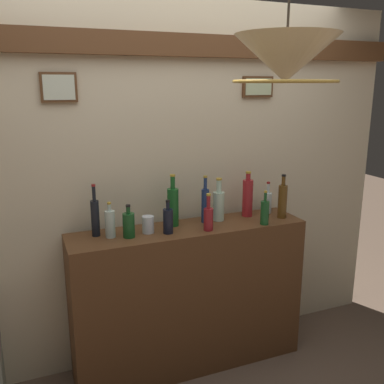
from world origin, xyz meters
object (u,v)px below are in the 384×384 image
at_px(liquor_bottle_port, 219,204).
at_px(liquor_bottle_rye, 205,204).
at_px(pendant_lamp, 286,60).
at_px(liquor_bottle_bourbon, 168,220).
at_px(liquor_bottle_vermouth, 265,212).
at_px(liquor_bottle_tequila, 268,202).
at_px(liquor_bottle_scotch, 129,225).
at_px(liquor_bottle_gin, 110,223).
at_px(liquor_bottle_rum, 248,197).
at_px(liquor_bottle_whiskey, 95,216).
at_px(liquor_bottle_vodka, 282,200).
at_px(liquor_bottle_brandy, 173,206).
at_px(glass_tumbler_rocks, 148,224).
at_px(liquor_bottle_sherry, 208,217).

height_order(liquor_bottle_port, liquor_bottle_rye, liquor_bottle_rye).
bearing_deg(liquor_bottle_port, liquor_bottle_rye, -176.55).
bearing_deg(pendant_lamp, liquor_bottle_bourbon, 122.88).
bearing_deg(liquor_bottle_vermouth, liquor_bottle_tequila, 54.26).
relative_size(liquor_bottle_scotch, pendant_lamp, 0.31).
height_order(liquor_bottle_port, liquor_bottle_gin, liquor_bottle_port).
relative_size(liquor_bottle_tequila, liquor_bottle_port, 0.78).
xyz_separation_m(liquor_bottle_rye, liquor_bottle_rum, (0.33, 0.02, 0.01)).
bearing_deg(liquor_bottle_rye, liquor_bottle_bourbon, -159.56).
xyz_separation_m(liquor_bottle_scotch, liquor_bottle_whiskey, (-0.18, 0.10, 0.04)).
xyz_separation_m(liquor_bottle_tequila, liquor_bottle_scotch, (-1.05, -0.12, -0.00)).
xyz_separation_m(liquor_bottle_vodka, liquor_bottle_brandy, (-0.76, 0.12, 0.01)).
relative_size(liquor_bottle_vodka, liquor_bottle_vermouth, 1.34).
distance_m(liquor_bottle_scotch, glass_tumbler_rocks, 0.14).
xyz_separation_m(liquor_bottle_vodka, liquor_bottle_scotch, (-1.09, 0.02, -0.04)).
xyz_separation_m(liquor_bottle_tequila, liquor_bottle_brandy, (-0.73, -0.01, 0.05)).
height_order(liquor_bottle_vodka, pendant_lamp, pendant_lamp).
xyz_separation_m(liquor_bottle_tequila, liquor_bottle_rum, (-0.17, -0.01, 0.06)).
xyz_separation_m(liquor_bottle_port, liquor_bottle_rum, (0.23, 0.01, 0.02)).
distance_m(liquor_bottle_vermouth, glass_tumbler_rocks, 0.78).
height_order(liquor_bottle_sherry, liquor_bottle_rum, liquor_bottle_rum).
xyz_separation_m(liquor_bottle_vodka, glass_tumbler_rocks, (-0.96, 0.05, -0.07)).
height_order(liquor_bottle_rye, liquor_bottle_vermouth, liquor_bottle_rye).
xyz_separation_m(liquor_bottle_port, liquor_bottle_scotch, (-0.65, -0.10, -0.03)).
xyz_separation_m(liquor_bottle_bourbon, pendant_lamp, (0.40, -0.61, 0.94)).
bearing_deg(liquor_bottle_tequila, liquor_bottle_rum, -176.59).
bearing_deg(liquor_bottle_port, liquor_bottle_scotch, -171.55).
relative_size(liquor_bottle_sherry, liquor_bottle_scotch, 1.18).
distance_m(liquor_bottle_rum, pendant_lamp, 1.18).
bearing_deg(liquor_bottle_whiskey, glass_tumbler_rocks, -11.99).
bearing_deg(liquor_bottle_gin, pendant_lamp, -42.20).
relative_size(liquor_bottle_brandy, pendant_lamp, 0.52).
relative_size(liquor_bottle_scotch, liquor_bottle_vermouth, 0.89).
bearing_deg(liquor_bottle_rum, liquor_bottle_vodka, -31.75).
bearing_deg(liquor_bottle_whiskey, liquor_bottle_scotch, -28.68).
relative_size(liquor_bottle_vodka, liquor_bottle_rum, 0.96).
height_order(liquor_bottle_tequila, liquor_bottle_rum, liquor_bottle_rum).
relative_size(liquor_bottle_bourbon, liquor_bottle_scotch, 1.05).
bearing_deg(liquor_bottle_sherry, pendant_lamp, -76.25).
xyz_separation_m(liquor_bottle_sherry, liquor_bottle_gin, (-0.61, 0.11, 0.00)).
height_order(liquor_bottle_sherry, liquor_bottle_gin, liquor_bottle_sherry).
distance_m(liquor_bottle_vodka, liquor_bottle_scotch, 1.09).
relative_size(liquor_bottle_vodka, liquor_bottle_rye, 0.96).
relative_size(liquor_bottle_port, liquor_bottle_vodka, 0.96).
distance_m(liquor_bottle_bourbon, liquor_bottle_gin, 0.36).
bearing_deg(pendant_lamp, liquor_bottle_vodka, 54.03).
distance_m(liquor_bottle_rye, liquor_bottle_whiskey, 0.73).
bearing_deg(liquor_bottle_sherry, glass_tumbler_rocks, 164.97).
xyz_separation_m(liquor_bottle_bourbon, liquor_bottle_brandy, (0.08, 0.13, 0.05)).
bearing_deg(liquor_bottle_sherry, liquor_bottle_scotch, 172.48).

